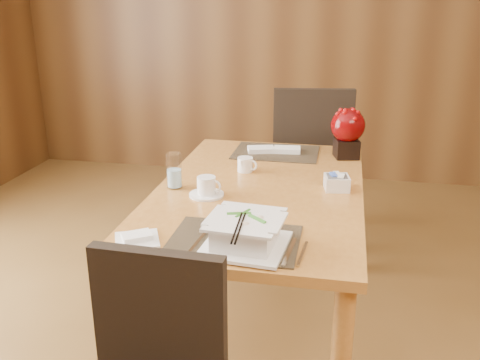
% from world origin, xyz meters
% --- Properties ---
extents(back_wall, '(5.00, 0.02, 2.80)m').
position_xyz_m(back_wall, '(0.00, 3.00, 1.40)').
color(back_wall, brown).
rests_on(back_wall, ground).
extents(dining_table, '(0.90, 1.50, 0.75)m').
position_xyz_m(dining_table, '(0.00, 0.60, 0.65)').
color(dining_table, '#BA7A33').
rests_on(dining_table, ground).
extents(placemat_near, '(0.45, 0.33, 0.01)m').
position_xyz_m(placemat_near, '(0.00, 0.05, 0.75)').
color(placemat_near, black).
rests_on(placemat_near, dining_table).
extents(placemat_far, '(0.45, 0.33, 0.01)m').
position_xyz_m(placemat_far, '(0.00, 1.15, 0.75)').
color(placemat_far, black).
rests_on(placemat_far, dining_table).
extents(soup_setting, '(0.30, 0.30, 0.11)m').
position_xyz_m(soup_setting, '(0.05, 0.01, 0.80)').
color(soup_setting, white).
rests_on(soup_setting, dining_table).
extents(coffee_cup, '(0.15, 0.15, 0.08)m').
position_xyz_m(coffee_cup, '(-0.21, 0.46, 0.79)').
color(coffee_cup, white).
rests_on(coffee_cup, dining_table).
extents(water_glass, '(0.09, 0.09, 0.16)m').
position_xyz_m(water_glass, '(-0.37, 0.53, 0.83)').
color(water_glass, silver).
rests_on(water_glass, dining_table).
extents(creamer_jug, '(0.12, 0.12, 0.07)m').
position_xyz_m(creamer_jug, '(-0.11, 0.81, 0.78)').
color(creamer_jug, white).
rests_on(creamer_jug, dining_table).
extents(sugar_caddy, '(0.12, 0.12, 0.06)m').
position_xyz_m(sugar_caddy, '(0.33, 0.64, 0.78)').
color(sugar_caddy, white).
rests_on(sugar_caddy, dining_table).
extents(berry_decor, '(0.18, 0.18, 0.26)m').
position_xyz_m(berry_decor, '(0.37, 1.14, 0.90)').
color(berry_decor, black).
rests_on(berry_decor, dining_table).
extents(napkins_far, '(0.29, 0.15, 0.03)m').
position_xyz_m(napkins_far, '(-0.00, 1.15, 0.77)').
color(napkins_far, white).
rests_on(napkins_far, dining_table).
extents(bread_plate, '(0.20, 0.20, 0.01)m').
position_xyz_m(bread_plate, '(-0.33, -0.02, 0.75)').
color(bread_plate, white).
rests_on(bread_plate, dining_table).
extents(far_chair, '(0.55, 0.56, 1.05)m').
position_xyz_m(far_chair, '(0.15, 1.59, 0.59)').
color(far_chair, black).
rests_on(far_chair, ground).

